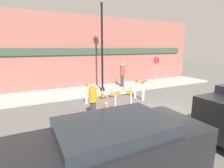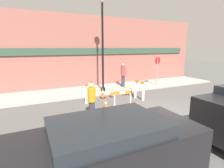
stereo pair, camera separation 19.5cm
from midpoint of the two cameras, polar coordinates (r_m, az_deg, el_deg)
ground_plane at (r=8.72m, az=19.53°, el=-9.62°), size 60.00×60.00×0.00m
sidewalk_slab at (r=13.41m, az=1.17°, el=-1.26°), size 18.00×3.03×0.10m
storefront_facade at (r=14.50m, az=-1.66°, el=10.50°), size 18.00×0.22×5.50m
streetlamp_post at (r=11.91m, az=-2.63°, el=16.32°), size 0.44×0.44×6.19m
stop_sign at (r=14.28m, az=14.98°, el=5.62°), size 0.59×0.15×2.30m
barricade_0 at (r=8.34m, az=4.02°, el=-5.66°), size 0.86×0.29×1.08m
barricade_1 at (r=10.66m, az=9.42°, el=-1.80°), size 0.26×0.75×1.15m
barricade_2 at (r=10.22m, az=-7.04°, el=-2.27°), size 0.72×0.87×1.11m
traffic_cone_0 at (r=10.90m, az=-2.53°, el=-2.87°), size 0.30×0.30×0.67m
traffic_cone_1 at (r=8.64m, az=8.80°, el=-7.26°), size 0.30×0.30×0.58m
traffic_cone_2 at (r=8.79m, az=-1.44°, el=-6.57°), size 0.30×0.30×0.65m
traffic_cone_3 at (r=11.17m, az=0.54°, el=-2.78°), size 0.30×0.30×0.56m
traffic_cone_4 at (r=11.65m, az=4.50°, el=-2.02°), size 0.30×0.30×0.64m
traffic_cone_5 at (r=11.65m, az=6.61°, el=-2.17°), size 0.30×0.30×0.60m
person_worker at (r=7.73m, az=-5.91°, el=-5.05°), size 0.48×0.48×1.59m
person_pedestrian at (r=13.45m, az=4.09°, el=3.21°), size 0.44×0.44×1.81m
parked_car_0 at (r=3.85m, az=0.13°, el=-21.88°), size 4.07×1.84×1.67m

